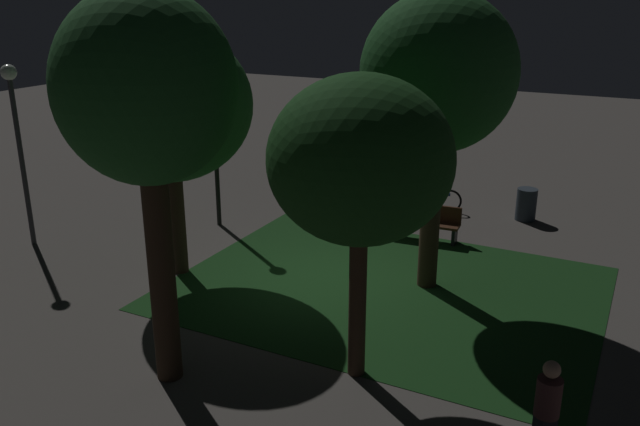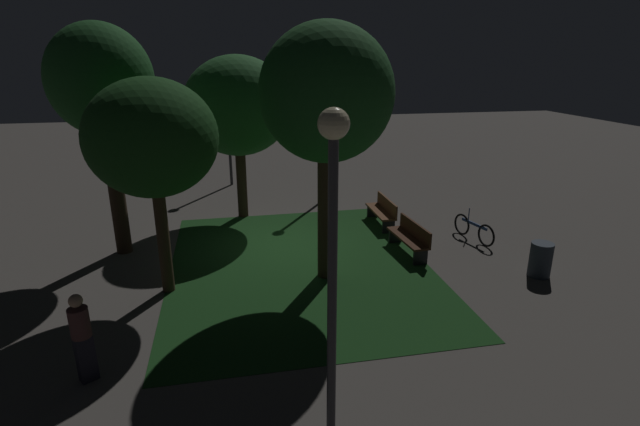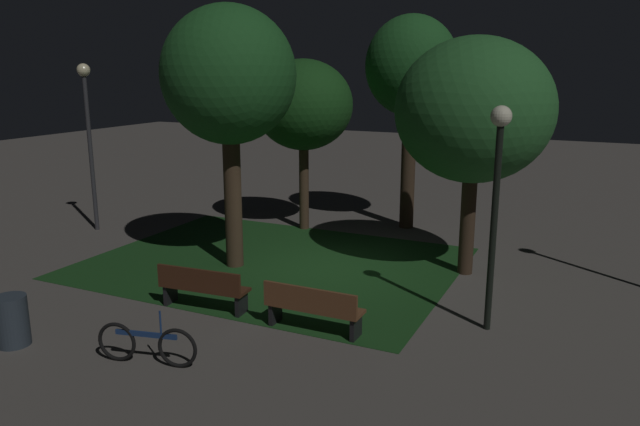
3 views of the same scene
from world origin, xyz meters
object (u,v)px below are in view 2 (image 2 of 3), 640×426
Objects in this scene: bench_front_right at (410,237)px; bicycle at (474,229)px; tree_tall_center at (327,96)px; tree_left_canopy at (238,107)px; lamp_post_plaza_west at (321,128)px; lamp_post_near_wall at (228,114)px; tree_lawn_side at (152,139)px; trash_bin at (541,260)px; tree_back_left at (101,84)px; lamp_post_path_center at (333,239)px; pedestrian at (82,336)px; bench_corner at (383,210)px.

bench_front_right is 2.28m from bicycle.
tree_tall_center reaches higher than tree_left_canopy.
tree_left_canopy is (5.08, 1.81, -0.70)m from tree_tall_center.
lamp_post_near_wall is at bearing 44.62° from lamp_post_plaza_west.
bench_front_right is 7.14m from tree_lawn_side.
trash_bin is at bearing -101.36° from tree_tall_center.
tree_back_left reaches higher than lamp_post_path_center.
tree_tall_center is at bearing -89.16° from tree_lawn_side.
lamp_post_path_center is 14.89m from lamp_post_near_wall.
tree_left_canopy reaches higher than pedestrian.
tree_tall_center is 1.27× the size of lamp_post_path_center.
bench_corner is 2.06× the size of trash_bin.
tree_tall_center is at bearing 110.24° from bench_front_right.
lamp_post_path_center is 5.39× the size of trash_bin.
lamp_post_plaza_west is at bearing 29.87° from trash_bin.
tree_left_canopy is at bearing 68.29° from bench_corner.
bicycle is (1.48, -4.80, -4.04)m from tree_tall_center.
tree_back_left is (-0.73, 7.81, 4.08)m from bench_corner.
bench_corner is 0.37× the size of tree_lawn_side.
tree_back_left is 10.93m from bicycle.
pedestrian is (-6.45, 7.37, 0.37)m from bench_corner.
bicycle is (1.54, -8.57, -3.22)m from tree_lawn_side.
bench_front_right is at bearing -164.01° from lamp_post_plaza_west.
bench_front_right is at bearing 52.77° from trash_bin.
tree_back_left is 3.76× the size of pedestrian.
bench_front_right is 3.31m from trash_bin.
bench_front_right is at bearing -69.76° from tree_tall_center.
tree_lawn_side is 1.21× the size of lamp_post_plaza_west.
tree_back_left is at bearing 95.32° from bench_corner.
bicycle is at bearing -72.85° from tree_tall_center.
lamp_post_path_center reaches higher than bicycle.
bench_corner is at bearing -37.89° from tree_tall_center.
bench_corner is 9.80m from pedestrian.
tree_lawn_side reaches higher than pedestrian.
trash_bin is at bearing -144.87° from lamp_post_near_wall.
bench_corner is 8.06m from lamp_post_near_wall.
bench_front_right is 9.96m from lamp_post_near_wall.
tree_lawn_side is at bearing 99.02° from bench_front_right.
lamp_post_plaza_west is 6.40m from bicycle.
lamp_post_plaza_west is at bearing -38.35° from tree_lawn_side.
tree_lawn_side is (-2.65, -1.45, -1.00)m from tree_back_left.
tree_tall_center is 6.42m from lamp_post_plaza_west.
tree_lawn_side is 4.22m from pedestrian.
trash_bin is at bearing -127.23° from bench_front_right.
tree_left_canopy is 4.31m from tree_back_left.
tree_back_left is (2.60, 5.23, 0.17)m from tree_tall_center.
bicycle is at bearing -79.84° from tree_lawn_side.
bench_front_right is 0.35× the size of tree_left_canopy.
tree_left_canopy is at bearing -54.02° from tree_back_left.
bench_corner is at bearing -152.07° from lamp_post_plaza_west.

